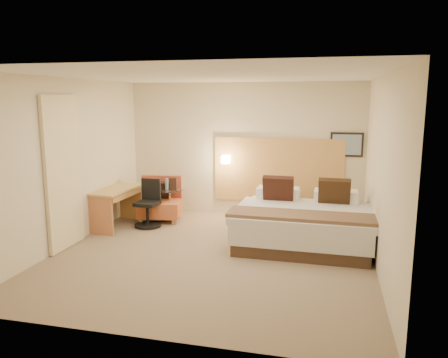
% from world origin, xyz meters
% --- Properties ---
extents(floor, '(4.80, 5.00, 0.02)m').
position_xyz_m(floor, '(0.00, 0.00, -0.01)').
color(floor, '#806E56').
rests_on(floor, ground).
extents(ceiling, '(4.80, 5.00, 0.02)m').
position_xyz_m(ceiling, '(0.00, 0.00, 2.71)').
color(ceiling, white).
rests_on(ceiling, floor).
extents(wall_back, '(4.80, 0.02, 2.70)m').
position_xyz_m(wall_back, '(0.00, 2.51, 1.35)').
color(wall_back, beige).
rests_on(wall_back, floor).
extents(wall_front, '(4.80, 0.02, 2.70)m').
position_xyz_m(wall_front, '(0.00, -2.51, 1.35)').
color(wall_front, beige).
rests_on(wall_front, floor).
extents(wall_left, '(0.02, 5.00, 2.70)m').
position_xyz_m(wall_left, '(-2.41, 0.00, 1.35)').
color(wall_left, beige).
rests_on(wall_left, floor).
extents(wall_right, '(0.02, 5.00, 2.70)m').
position_xyz_m(wall_right, '(2.41, 0.00, 1.35)').
color(wall_right, beige).
rests_on(wall_right, floor).
extents(headboard_panel, '(2.60, 0.04, 1.30)m').
position_xyz_m(headboard_panel, '(0.70, 2.47, 0.95)').
color(headboard_panel, '#BC8849').
rests_on(headboard_panel, wall_back).
extents(art_frame, '(0.62, 0.03, 0.47)m').
position_xyz_m(art_frame, '(2.02, 2.48, 1.50)').
color(art_frame, black).
rests_on(art_frame, wall_back).
extents(art_canvas, '(0.54, 0.01, 0.39)m').
position_xyz_m(art_canvas, '(2.02, 2.46, 1.50)').
color(art_canvas, '#768EA3').
rests_on(art_canvas, wall_back).
extents(lamp_arm, '(0.02, 0.12, 0.02)m').
position_xyz_m(lamp_arm, '(-0.35, 2.42, 1.15)').
color(lamp_arm, silver).
rests_on(lamp_arm, wall_back).
extents(lamp_shade, '(0.15, 0.15, 0.15)m').
position_xyz_m(lamp_shade, '(-0.35, 2.36, 1.15)').
color(lamp_shade, '#F4E3BE').
rests_on(lamp_shade, wall_back).
extents(curtain, '(0.06, 0.90, 2.42)m').
position_xyz_m(curtain, '(-2.36, -0.25, 1.22)').
color(curtain, beige).
rests_on(curtain, wall_left).
extents(bottle_a, '(0.08, 0.08, 0.22)m').
position_xyz_m(bottle_a, '(-1.38, 1.69, 0.72)').
color(bottle_a, '#7CA7C0').
rests_on(bottle_a, side_table).
extents(bottle_b, '(0.08, 0.08, 0.22)m').
position_xyz_m(bottle_b, '(-1.32, 1.76, 0.72)').
color(bottle_b, '#90A6DE').
rests_on(bottle_b, side_table).
extents(menu_folder, '(0.15, 0.08, 0.24)m').
position_xyz_m(menu_folder, '(-1.24, 1.66, 0.73)').
color(menu_folder, '#311C14').
rests_on(menu_folder, side_table).
extents(bed, '(2.22, 2.14, 1.06)m').
position_xyz_m(bed, '(1.33, 0.95, 0.34)').
color(bed, '#3F2B1F').
rests_on(bed, floor).
extents(lounge_chair, '(0.93, 0.85, 0.85)m').
position_xyz_m(lounge_chair, '(-1.52, 1.67, 0.34)').
color(lounge_chair, tan).
rests_on(lounge_chair, floor).
extents(side_table, '(0.65, 0.65, 0.61)m').
position_xyz_m(side_table, '(-1.33, 1.70, 0.34)').
color(side_table, silver).
rests_on(side_table, floor).
extents(desk, '(0.61, 1.19, 0.73)m').
position_xyz_m(desk, '(-2.11, 1.03, 0.57)').
color(desk, tan).
rests_on(desk, floor).
extents(desk_chair, '(0.52, 0.52, 0.88)m').
position_xyz_m(desk_chair, '(-1.56, 1.18, 0.36)').
color(desk_chair, black).
rests_on(desk_chair, floor).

